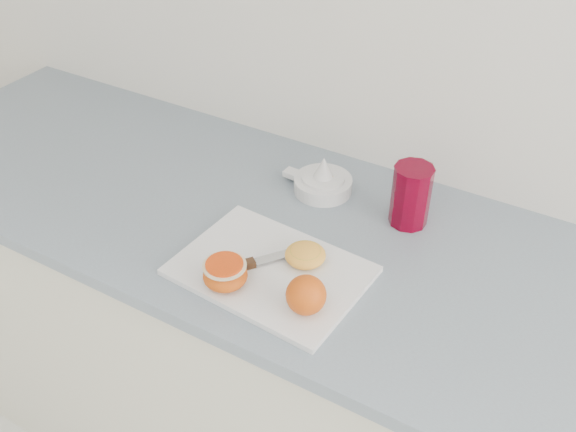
{
  "coord_description": "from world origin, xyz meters",
  "views": [
    {
      "loc": [
        0.17,
        0.81,
        1.7
      ],
      "look_at": [
        -0.32,
        1.65,
        0.96
      ],
      "focal_mm": 40.0,
      "sensor_mm": 36.0,
      "label": 1
    }
  ],
  "objects_px": {
    "cutting_board": "(270,271)",
    "counter": "(331,386)",
    "citrus_juicer": "(322,182)",
    "half_orange": "(225,274)",
    "red_tumbler": "(411,198)"
  },
  "relations": [
    {
      "from": "citrus_juicer",
      "to": "half_orange",
      "type": "bearing_deg",
      "value": -90.71
    },
    {
      "from": "counter",
      "to": "citrus_juicer",
      "type": "distance_m",
      "value": 0.5
    },
    {
      "from": "counter",
      "to": "citrus_juicer",
      "type": "relative_size",
      "value": 14.04
    },
    {
      "from": "cutting_board",
      "to": "half_orange",
      "type": "bearing_deg",
      "value": -121.18
    },
    {
      "from": "half_orange",
      "to": "citrus_juicer",
      "type": "distance_m",
      "value": 0.36
    },
    {
      "from": "counter",
      "to": "red_tumbler",
      "type": "height_order",
      "value": "red_tumbler"
    },
    {
      "from": "cutting_board",
      "to": "citrus_juicer",
      "type": "distance_m",
      "value": 0.29
    },
    {
      "from": "red_tumbler",
      "to": "citrus_juicer",
      "type": "bearing_deg",
      "value": 177.41
    },
    {
      "from": "half_orange",
      "to": "red_tumbler",
      "type": "bearing_deg",
      "value": 59.51
    },
    {
      "from": "half_orange",
      "to": "citrus_juicer",
      "type": "height_order",
      "value": "citrus_juicer"
    },
    {
      "from": "cutting_board",
      "to": "counter",
      "type": "bearing_deg",
      "value": 62.42
    },
    {
      "from": "counter",
      "to": "red_tumbler",
      "type": "distance_m",
      "value": 0.53
    },
    {
      "from": "citrus_juicer",
      "to": "red_tumbler",
      "type": "height_order",
      "value": "red_tumbler"
    },
    {
      "from": "half_orange",
      "to": "red_tumbler",
      "type": "distance_m",
      "value": 0.41
    },
    {
      "from": "counter",
      "to": "cutting_board",
      "type": "bearing_deg",
      "value": -117.58
    }
  ]
}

